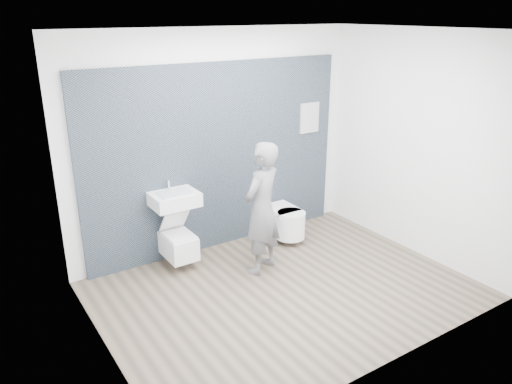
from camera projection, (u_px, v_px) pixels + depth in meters
ground at (285, 290)px, 5.63m from camera, size 4.00×4.00×0.00m
room_shell at (288, 140)px, 5.04m from camera, size 4.00×4.00×4.00m
tile_wall at (221, 243)px, 6.79m from camera, size 3.60×0.06×2.40m
washbasin at (175, 199)px, 5.92m from camera, size 0.55×0.41×0.41m
toilet_square at (178, 244)px, 6.09m from camera, size 0.34×0.49×0.60m
toilet_rounded at (285, 221)px, 6.81m from camera, size 0.40×0.68×0.37m
info_placard at (306, 221)px, 7.49m from camera, size 0.31×0.03×0.42m
visitor at (262, 209)px, 5.82m from camera, size 0.69×0.59×1.60m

